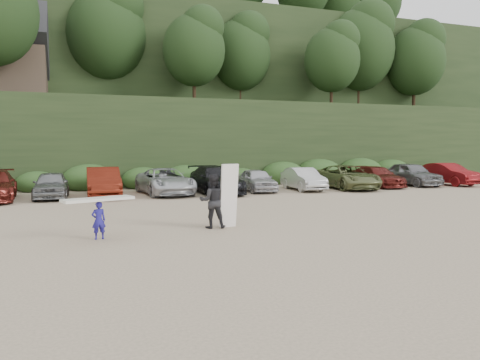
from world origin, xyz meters
name	(u,v)px	position (x,y,z in m)	size (l,w,h in m)	color
ground	(257,221)	(0.00, 0.00, 0.00)	(120.00, 120.00, 0.00)	tan
hillside_backdrop	(129,66)	(-0.26, 35.93, 11.22)	(90.00, 41.50, 28.00)	black
parked_cars	(185,181)	(-0.35, 10.02, 0.75)	(39.29, 6.20, 1.61)	#A9A9AD
child_surfer	(98,211)	(-5.79, -1.55, 0.86)	(2.18, 1.19, 1.26)	navy
adult_surfer	(214,200)	(-1.97, -0.92, 0.95)	(1.39, 0.87, 2.20)	black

